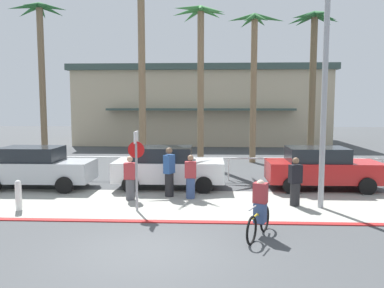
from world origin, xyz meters
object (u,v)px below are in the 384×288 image
streetlight_curb (327,76)px  car_silver_1 (37,167)px  pedestrian_2 (191,179)px  car_red_3 (321,168)px  pedestrian_3 (169,174)px  stop_sign_bike_lane (136,159)px  cyclist_yellow_0 (260,210)px  palm_tree_2 (41,47)px  palm_tree_4 (200,47)px  bollard_3 (18,195)px  pedestrian_1 (130,180)px  car_white_2 (168,167)px  palm_tree_5 (254,58)px  palm_tree_3 (141,30)px  pedestrian_0 (295,184)px

streetlight_curb → car_silver_1: streetlight_curb is taller
streetlight_curb → pedestrian_2: streetlight_curb is taller
car_red_3 → pedestrian_3: bearing=-165.3°
stop_sign_bike_lane → cyclist_yellow_0: (3.60, -2.13, -0.98)m
palm_tree_2 → car_silver_1: (2.66, -6.86, -5.76)m
palm_tree_4 → bollard_3: bearing=-119.5°
bollard_3 → pedestrian_3: size_ratio=0.55×
pedestrian_1 → car_white_2: bearing=60.8°
pedestrian_3 → palm_tree_5: bearing=65.4°
bollard_3 → pedestrian_2: (5.41, 1.86, 0.22)m
streetlight_curb → car_white_2: size_ratio=1.70×
palm_tree_2 → palm_tree_5: palm_tree_2 is taller
palm_tree_2 → palm_tree_4: 9.12m
bollard_3 → palm_tree_5: palm_tree_5 is taller
streetlight_curb → palm_tree_3: 10.81m
pedestrian_2 → car_red_3: bearing=19.4°
stop_sign_bike_lane → pedestrian_1: stop_sign_bike_lane is taller
car_white_2 → pedestrian_1: size_ratio=2.79×
pedestrian_0 → streetlight_curb: bearing=-28.4°
palm_tree_5 → pedestrian_2: palm_tree_5 is taller
palm_tree_2 → pedestrian_1: 12.49m
palm_tree_3 → pedestrian_2: size_ratio=6.15×
car_white_2 → pedestrian_2: 1.99m
stop_sign_bike_lane → pedestrian_3: 2.31m
car_white_2 → car_red_3: bearing=0.9°
palm_tree_3 → palm_tree_5: bearing=24.1°
palm_tree_5 → palm_tree_4: bearing=-161.3°
pedestrian_0 → pedestrian_2: size_ratio=1.03×
streetlight_curb → bollard_3: bearing=-176.6°
palm_tree_4 → car_white_2: size_ratio=1.99×
streetlight_curb → palm_tree_3: (-7.16, 7.57, 2.87)m
palm_tree_3 → pedestrian_1: (0.69, -6.59, -6.42)m
car_white_2 → pedestrian_3: 1.47m
bollard_3 → pedestrian_3: (4.61, 2.12, 0.34)m
car_white_2 → car_red_3: (6.15, 0.10, 0.00)m
pedestrian_1 → palm_tree_3: bearing=96.0°
palm_tree_3 → car_silver_1: 8.66m
stop_sign_bike_lane → palm_tree_3: bearing=98.5°
palm_tree_3 → streetlight_curb: bearing=-46.6°
pedestrian_3 → cyclist_yellow_0: bearing=-56.1°
palm_tree_2 → pedestrian_2: size_ratio=5.71×
pedestrian_2 → pedestrian_3: bearing=162.1°
car_red_3 → pedestrian_1: (-7.28, -2.11, -0.15)m
car_white_2 → cyclist_yellow_0: bearing=-61.9°
cyclist_yellow_0 → pedestrian_0: (1.56, 3.03, 0.06)m
pedestrian_2 → palm_tree_4: bearing=89.0°
bollard_3 → streetlight_curb: streetlight_curb is taller
palm_tree_4 → pedestrian_3: palm_tree_4 is taller
bollard_3 → palm_tree_2: 12.40m
cyclist_yellow_0 → pedestrian_1: bearing=139.0°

